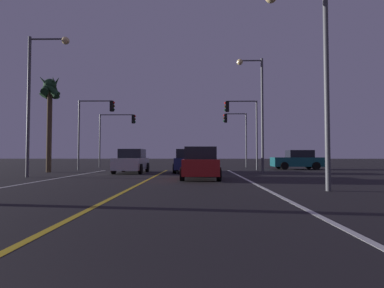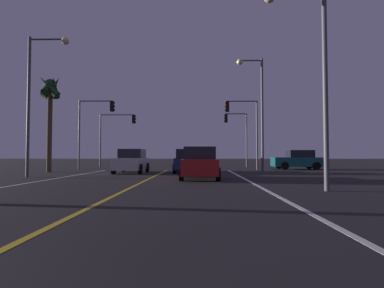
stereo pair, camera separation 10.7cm
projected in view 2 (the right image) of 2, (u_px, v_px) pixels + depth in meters
lane_edge_right at (281, 198)px, 8.92m from camera, size 0.16×31.46×0.01m
lane_center_divider at (111, 197)px, 9.04m from camera, size 0.16×31.46×0.01m
car_crossing_side at (298, 160)px, 26.44m from camera, size 4.30×2.02×1.70m
car_oncoming at (132, 161)px, 21.39m from camera, size 2.02×4.30×1.70m
car_ahead_far at (188, 161)px, 22.05m from camera, size 2.02×4.30×1.70m
car_lead_same_lane at (200, 164)px, 15.99m from camera, size 2.02×4.30×1.70m
traffic_light_near_right at (242, 119)px, 25.26m from camera, size 2.81×0.36×5.88m
traffic_light_near_left at (96, 119)px, 25.55m from camera, size 3.14×0.36×5.94m
traffic_light_far_right at (236, 128)px, 30.75m from camera, size 2.42×0.36×5.56m
traffic_light_far_left at (118, 128)px, 31.03m from camera, size 3.80×0.36×5.49m
street_lamp_right_near at (310, 60)px, 10.80m from camera, size 2.27×0.44×7.31m
street_lamp_left_mid at (38, 88)px, 17.35m from camera, size 2.41×0.44×8.18m
street_lamp_right_far at (257, 100)px, 21.48m from camera, size 1.90×0.44×8.25m
palm_tree_left_mid at (50, 95)px, 22.30m from camera, size 1.81×1.95×7.27m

